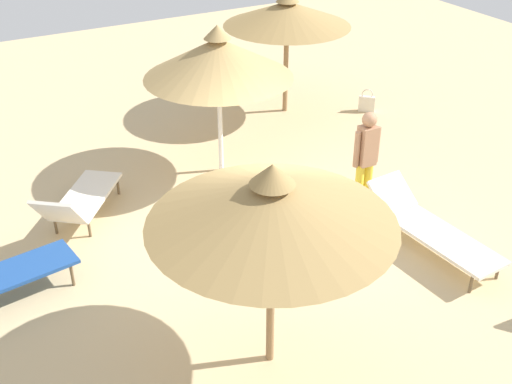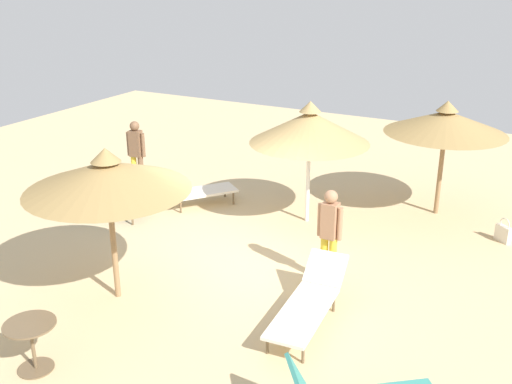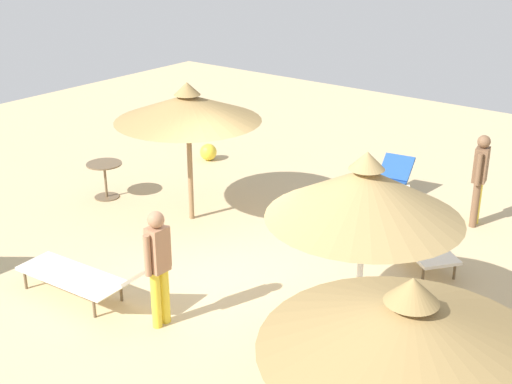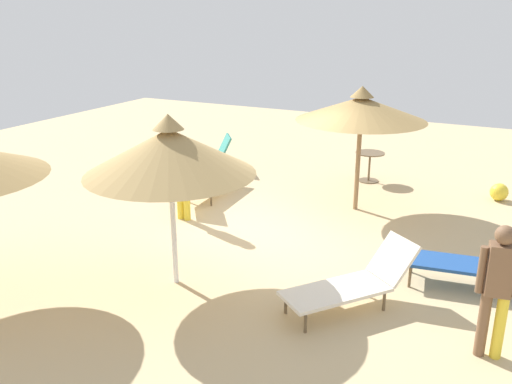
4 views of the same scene
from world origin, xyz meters
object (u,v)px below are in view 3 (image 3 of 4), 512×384
(parasol_umbrella_far_right, at_px, (188,107))
(lounge_chair_center, at_px, (84,278))
(person_standing_edge, at_px, (158,262))
(beach_ball, at_px, (208,152))
(lounge_chair_front, at_px, (383,187))
(parasol_umbrella_back, at_px, (409,326))
(parasol_umbrella_far_left, at_px, (365,193))
(person_standing_far_left, at_px, (480,175))
(side_table_round, at_px, (105,174))
(lounge_chair_near_left, at_px, (413,233))

(parasol_umbrella_far_right, relative_size, lounge_chair_center, 1.15)
(person_standing_edge, relative_size, beach_ball, 4.38)
(lounge_chair_center, bearing_deg, lounge_chair_front, -107.16)
(lounge_chair_front, relative_size, beach_ball, 5.57)
(lounge_chair_center, bearing_deg, parasol_umbrella_back, 171.84)
(parasol_umbrella_far_right, relative_size, beach_ball, 6.73)
(person_standing_edge, bearing_deg, parasol_umbrella_back, 166.21)
(beach_ball, bearing_deg, parasol_umbrella_far_left, 146.56)
(lounge_chair_front, bearing_deg, person_standing_far_left, -169.71)
(person_standing_far_left, bearing_deg, side_table_round, 27.10)
(lounge_chair_near_left, bearing_deg, side_table_round, 13.45)
(lounge_chair_center, xyz_separation_m, person_standing_far_left, (-3.45, -5.98, 0.60))
(parasol_umbrella_back, xyz_separation_m, lounge_chair_near_left, (2.21, -4.96, -1.65))
(lounge_chair_front, relative_size, person_standing_far_left, 1.27)
(side_table_round, bearing_deg, beach_ball, -92.22)
(lounge_chair_front, distance_m, person_standing_far_left, 1.81)
(parasol_umbrella_far_left, bearing_deg, parasol_umbrella_back, 126.47)
(parasol_umbrella_far_left, distance_m, lounge_chair_near_left, 3.14)
(lounge_chair_front, bearing_deg, parasol_umbrella_far_right, 45.91)
(side_table_round, bearing_deg, lounge_chair_near_left, -166.55)
(parasol_umbrella_far_right, height_order, lounge_chair_front, parasol_umbrella_far_right)
(parasol_umbrella_far_right, bearing_deg, lounge_chair_near_left, -163.77)
(parasol_umbrella_far_right, height_order, beach_ball, parasol_umbrella_far_right)
(parasol_umbrella_far_right, xyz_separation_m, beach_ball, (1.91, -2.62, -1.91))
(parasol_umbrella_back, xyz_separation_m, lounge_chair_front, (3.55, -6.44, -1.64))
(person_standing_far_left, distance_m, beach_ball, 6.18)
(person_standing_edge, height_order, beach_ball, person_standing_edge)
(lounge_chair_front, distance_m, lounge_chair_near_left, 1.99)
(parasol_umbrella_far_right, relative_size, person_standing_edge, 1.54)
(parasol_umbrella_back, relative_size, beach_ball, 6.64)
(parasol_umbrella_back, height_order, person_standing_far_left, parasol_umbrella_back)
(lounge_chair_near_left, bearing_deg, parasol_umbrella_back, 114.02)
(lounge_chair_near_left, bearing_deg, person_standing_far_left, -101.39)
(side_table_round, xyz_separation_m, beach_ball, (-0.11, -2.91, -0.30))
(lounge_chair_near_left, bearing_deg, lounge_chair_front, -47.90)
(lounge_chair_center, bearing_deg, parasol_umbrella_far_right, -76.05)
(lounge_chair_front, distance_m, beach_ball, 4.43)
(lounge_chair_front, relative_size, person_standing_edge, 1.27)
(parasol_umbrella_far_left, relative_size, lounge_chair_near_left, 1.36)
(lounge_chair_near_left, relative_size, side_table_round, 2.68)
(beach_ball, bearing_deg, person_standing_far_left, -177.36)
(parasol_umbrella_far_right, height_order, side_table_round, parasol_umbrella_far_right)
(parasol_umbrella_far_left, bearing_deg, lounge_chair_near_left, -79.58)
(lounge_chair_front, bearing_deg, beach_ball, -0.33)
(lounge_chair_front, relative_size, lounge_chair_near_left, 1.12)
(parasol_umbrella_far_left, height_order, lounge_chair_front, parasol_umbrella_far_left)
(lounge_chair_center, distance_m, beach_ball, 6.30)
(lounge_chair_front, bearing_deg, person_standing_edge, 85.48)
(parasol_umbrella_far_left, height_order, person_standing_edge, parasol_umbrella_far_left)
(parasol_umbrella_far_right, height_order, person_standing_edge, parasol_umbrella_far_right)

